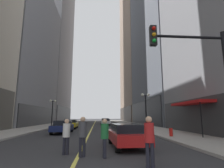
# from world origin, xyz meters

# --- Properties ---
(ground_plane) EXTENTS (200.00, 200.00, 0.00)m
(ground_plane) POSITION_xyz_m (0.00, 35.00, 0.00)
(ground_plane) COLOR #2D2D30
(sidewalk_left) EXTENTS (4.50, 78.00, 0.15)m
(sidewalk_left) POSITION_xyz_m (-8.25, 35.00, 0.07)
(sidewalk_left) COLOR #9E9991
(sidewalk_left) RESTS_ON ground
(sidewalk_right) EXTENTS (4.50, 78.00, 0.15)m
(sidewalk_right) POSITION_xyz_m (8.25, 35.00, 0.07)
(sidewalk_right) COLOR #9E9991
(sidewalk_right) RESTS_ON ground
(lane_centre_stripe) EXTENTS (0.16, 70.00, 0.01)m
(lane_centre_stripe) POSITION_xyz_m (0.00, 35.00, 0.00)
(lane_centre_stripe) COLOR #E5D64C
(lane_centre_stripe) RESTS_ON ground
(building_left_mid) EXTENTS (12.42, 24.00, 30.26)m
(building_left_mid) POSITION_xyz_m (-16.61, 34.50, 15.07)
(building_left_mid) COLOR gray
(building_left_mid) RESTS_ON ground
(building_left_far) EXTENTS (12.72, 26.00, 84.71)m
(building_left_far) POSITION_xyz_m (-16.77, 60.00, 42.27)
(building_left_far) COLOR gray
(building_left_far) RESTS_ON ground
(building_right_far) EXTENTS (10.17, 26.00, 77.68)m
(building_right_far) POSITION_xyz_m (15.50, 60.00, 38.73)
(building_right_far) COLOR gray
(building_right_far) RESTS_ON ground
(storefront_awning_right) EXTENTS (1.60, 5.68, 3.12)m
(storefront_awning_right) POSITION_xyz_m (9.69, 12.91, 2.99)
(storefront_awning_right) COLOR #B21414
(storefront_awning_right) RESTS_ON ground
(car_red) EXTENTS (1.99, 4.49, 1.32)m
(car_red) POSITION_xyz_m (2.55, 7.13, 0.72)
(car_red) COLOR #B21919
(car_red) RESTS_ON ground
(car_navy) EXTENTS (1.89, 4.75, 1.32)m
(car_navy) POSITION_xyz_m (-2.82, 16.29, 0.72)
(car_navy) COLOR #141E4C
(car_navy) RESTS_ON ground
(car_yellow) EXTENTS (1.89, 4.37, 1.32)m
(car_yellow) POSITION_xyz_m (-3.05, 23.53, 0.72)
(car_yellow) COLOR yellow
(car_yellow) RESTS_ON ground
(car_white) EXTENTS (1.84, 4.71, 1.32)m
(car_white) POSITION_xyz_m (2.44, 34.18, 0.72)
(car_white) COLOR silver
(car_white) RESTS_ON ground
(car_green) EXTENTS (2.00, 4.37, 1.32)m
(car_green) POSITION_xyz_m (2.69, 42.26, 0.72)
(car_green) COLOR #196038
(car_green) RESTS_ON ground
(pedestrian_with_orange_bag) EXTENTS (0.43, 0.43, 1.74)m
(pedestrian_with_orange_bag) POSITION_xyz_m (0.18, 4.79, 1.01)
(pedestrian_with_orange_bag) COLOR black
(pedestrian_with_orange_bag) RESTS_ON ground
(pedestrian_in_green_parka) EXTENTS (0.37, 0.37, 1.65)m
(pedestrian_in_green_parka) POSITION_xyz_m (1.16, 4.54, 0.96)
(pedestrian_in_green_parka) COLOR black
(pedestrian_in_green_parka) RESTS_ON ground
(pedestrian_in_white_shirt) EXTENTS (0.36, 0.36, 1.63)m
(pedestrian_in_white_shirt) POSITION_xyz_m (-0.62, 5.34, 0.95)
(pedestrian_in_white_shirt) COLOR black
(pedestrian_in_white_shirt) RESTS_ON ground
(pedestrian_in_red_jacket) EXTENTS (0.42, 0.42, 1.76)m
(pedestrian_in_red_jacket) POSITION_xyz_m (2.67, 2.86, 1.03)
(pedestrian_in_red_jacket) COLOR black
(pedestrian_in_red_jacket) RESTS_ON ground
(traffic_light_near_right) EXTENTS (3.43, 0.35, 5.65)m
(traffic_light_near_right) POSITION_xyz_m (5.35, 3.57, 3.74)
(traffic_light_near_right) COLOR black
(traffic_light_near_right) RESTS_ON ground
(street_lamp_left_far) EXTENTS (1.06, 0.36, 4.43)m
(street_lamp_left_far) POSITION_xyz_m (-6.40, 26.01, 3.26)
(street_lamp_left_far) COLOR black
(street_lamp_left_far) RESTS_ON ground
(street_lamp_right_mid) EXTENTS (1.06, 0.36, 4.43)m
(street_lamp_right_mid) POSITION_xyz_m (6.40, 17.03, 3.26)
(street_lamp_right_mid) COLOR black
(street_lamp_right_mid) RESTS_ON ground
(fire_hydrant_right) EXTENTS (0.28, 0.28, 0.80)m
(fire_hydrant_right) POSITION_xyz_m (6.90, 11.29, 0.40)
(fire_hydrant_right) COLOR red
(fire_hydrant_right) RESTS_ON ground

